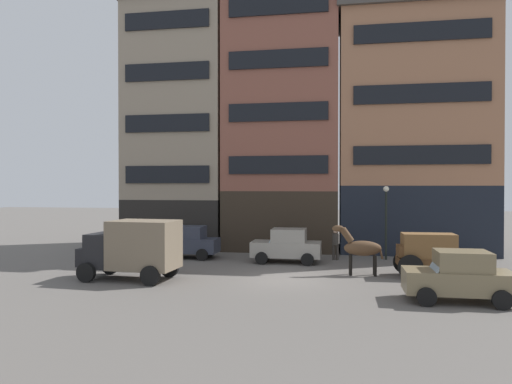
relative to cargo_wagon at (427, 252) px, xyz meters
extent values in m
plane|color=#605B56|center=(-6.29, -1.55, -1.15)|extent=(120.00, 120.00, 0.00)
cube|color=black|center=(-14.58, 8.81, 0.47)|extent=(6.58, 5.43, 3.23)
cube|color=gray|center=(-14.58, 8.81, 8.56)|extent=(6.58, 5.43, 12.96)
cube|color=#47423D|center=(-14.58, 8.81, 15.29)|extent=(7.08, 5.93, 0.50)
cube|color=black|center=(-14.58, 6.03, 3.70)|extent=(5.52, 0.12, 1.10)
cube|color=black|center=(-14.58, 6.03, 6.94)|extent=(5.52, 0.12, 1.10)
cube|color=black|center=(-14.58, 6.03, 10.18)|extent=(5.52, 0.12, 1.10)
cube|color=black|center=(-14.58, 6.03, 13.42)|extent=(5.52, 0.12, 1.10)
cube|color=#33281E|center=(-7.53, 8.81, 0.75)|extent=(7.22, 5.43, 3.80)
cube|color=brown|center=(-7.53, 8.81, 9.07)|extent=(7.22, 5.43, 12.83)
cube|color=black|center=(-7.53, 6.03, 4.26)|extent=(6.07, 0.12, 1.10)
cube|color=black|center=(-7.53, 6.03, 7.47)|extent=(6.07, 0.12, 1.10)
cube|color=black|center=(-7.53, 6.03, 10.67)|extent=(6.07, 0.12, 1.10)
cube|color=black|center=(-7.53, 6.03, 13.88)|extent=(6.07, 0.12, 1.10)
cube|color=black|center=(0.76, 8.81, 0.93)|extent=(9.06, 5.43, 4.14)
cube|color=#9E6B4C|center=(0.76, 8.81, 8.31)|extent=(9.06, 5.43, 10.63)
cube|color=#47423D|center=(0.76, 8.81, 13.88)|extent=(9.56, 5.93, 0.50)
cube|color=black|center=(0.76, 6.03, 4.77)|extent=(7.61, 0.12, 1.10)
cube|color=black|center=(0.76, 6.03, 8.31)|extent=(7.61, 0.12, 1.10)
cube|color=black|center=(0.76, 6.03, 11.86)|extent=(7.61, 0.12, 1.10)
cube|color=brown|center=(0.05, 0.00, -0.45)|extent=(2.73, 1.36, 0.36)
cube|color=brown|center=(0.05, 0.00, 0.28)|extent=(2.32, 1.15, 1.10)
cube|color=brown|center=(-1.10, -0.02, 0.03)|extent=(0.42, 1.05, 0.50)
cylinder|color=black|center=(-0.83, -0.73, -0.60)|extent=(1.10, 0.10, 1.10)
cylinder|color=black|center=(-0.86, 0.69, -0.60)|extent=(1.10, 0.10, 1.10)
cylinder|color=black|center=(0.97, -0.69, -0.60)|extent=(1.10, 0.10, 1.10)
cylinder|color=black|center=(0.94, 0.73, -0.60)|extent=(1.10, 0.10, 1.10)
ellipsoid|color=#513823|center=(-2.85, 0.00, 0.10)|extent=(1.71, 0.64, 0.70)
cylinder|color=#513823|center=(-3.57, -0.01, 0.70)|extent=(0.67, 0.33, 0.76)
ellipsoid|color=#513823|center=(-3.97, -0.02, 1.00)|extent=(0.56, 0.25, 0.30)
cylinder|color=#513823|center=(-2.04, 0.02, -0.05)|extent=(0.27, 0.11, 0.65)
cylinder|color=black|center=(-3.39, -0.19, -0.67)|extent=(0.14, 0.14, 0.95)
cylinder|color=black|center=(-3.40, 0.17, -0.67)|extent=(0.14, 0.14, 0.95)
cylinder|color=black|center=(-2.30, -0.17, -0.67)|extent=(0.14, 0.14, 0.95)
cylinder|color=black|center=(-2.30, 0.19, -0.67)|extent=(0.14, 0.14, 0.95)
cube|color=black|center=(-14.12, -2.65, 0.12)|extent=(1.52, 1.80, 1.50)
cube|color=black|center=(-14.82, -2.60, -0.18)|extent=(1.00, 1.51, 0.80)
cube|color=#756651|center=(-12.32, -2.79, 0.42)|extent=(2.93, 2.10, 2.10)
cube|color=silver|center=(-14.57, -2.62, 0.37)|extent=(0.29, 1.37, 0.64)
cylinder|color=black|center=(-14.64, -3.57, -0.73)|extent=(0.85, 0.28, 0.84)
cylinder|color=black|center=(-14.50, -1.67, -0.73)|extent=(0.85, 0.28, 0.84)
cylinder|color=black|center=(-11.64, -3.79, -0.73)|extent=(0.85, 0.28, 0.84)
cylinder|color=black|center=(-11.51, -1.89, -0.73)|extent=(0.85, 0.28, 0.84)
cube|color=#7A6B4C|center=(0.18, -4.49, -0.42)|extent=(3.73, 1.66, 0.80)
cube|color=#7A6B4C|center=(0.33, -4.50, 0.33)|extent=(1.82, 1.47, 0.70)
cube|color=silver|center=(-0.52, -4.48, 0.20)|extent=(0.36, 1.32, 0.56)
cylinder|color=black|center=(-1.03, -5.31, -0.82)|extent=(0.66, 0.19, 0.66)
cylinder|color=black|center=(-1.01, -3.63, -0.82)|extent=(0.66, 0.19, 0.66)
cylinder|color=black|center=(1.37, -5.35, -0.82)|extent=(0.66, 0.19, 0.66)
cylinder|color=black|center=(1.39, -3.67, -0.82)|extent=(0.66, 0.19, 0.66)
cube|color=gray|center=(-6.69, 2.90, -0.42)|extent=(3.73, 1.67, 0.80)
cube|color=gray|center=(-6.54, 2.90, 0.33)|extent=(1.83, 1.47, 0.70)
cube|color=silver|center=(-7.39, 2.91, 0.20)|extent=(0.36, 1.32, 0.56)
cylinder|color=black|center=(-7.91, 2.08, -0.82)|extent=(0.66, 0.19, 0.66)
cylinder|color=black|center=(-7.87, 3.76, -0.82)|extent=(0.66, 0.19, 0.66)
cylinder|color=black|center=(-5.51, 2.04, -0.82)|extent=(0.66, 0.19, 0.66)
cylinder|color=black|center=(-5.47, 3.72, -0.82)|extent=(0.66, 0.19, 0.66)
cube|color=#333847|center=(-12.52, 3.58, -0.42)|extent=(3.71, 1.63, 0.80)
cube|color=#333847|center=(-12.37, 3.58, 0.33)|extent=(1.81, 1.45, 0.70)
cube|color=silver|center=(-13.22, 3.58, 0.20)|extent=(0.34, 1.31, 0.56)
cylinder|color=black|center=(-13.73, 2.75, -0.82)|extent=(0.66, 0.18, 0.66)
cylinder|color=black|center=(-13.72, 4.43, -0.82)|extent=(0.66, 0.18, 0.66)
cylinder|color=black|center=(-11.33, 2.73, -0.82)|extent=(0.66, 0.18, 0.66)
cylinder|color=black|center=(-11.32, 4.41, -0.82)|extent=(0.66, 0.18, 0.66)
cylinder|color=#38332D|center=(-4.17, 4.20, -0.72)|extent=(0.16, 0.16, 0.85)
cylinder|color=#38332D|center=(-3.97, 4.20, -0.72)|extent=(0.16, 0.16, 0.85)
cylinder|color=#38332D|center=(-4.07, 4.20, 0.01)|extent=(0.44, 0.44, 0.62)
sphere|color=tan|center=(-4.07, 4.20, 0.45)|extent=(0.22, 0.22, 0.22)
cylinder|color=#38332D|center=(-4.07, 4.20, 0.55)|extent=(0.28, 0.28, 0.02)
cylinder|color=#38332D|center=(-4.07, 4.20, 0.60)|extent=(0.18, 0.18, 0.09)
cylinder|color=black|center=(-1.28, 4.82, 0.75)|extent=(0.12, 0.12, 3.80)
sphere|color=silver|center=(-1.28, 4.82, 2.81)|extent=(0.32, 0.32, 0.32)
cylinder|color=maroon|center=(-15.38, 4.61, -0.80)|extent=(0.24, 0.24, 0.70)
sphere|color=maroon|center=(-15.38, 4.61, -0.43)|extent=(0.22, 0.22, 0.22)
camera|label=1|loc=(-4.19, -21.80, 2.99)|focal=32.42mm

